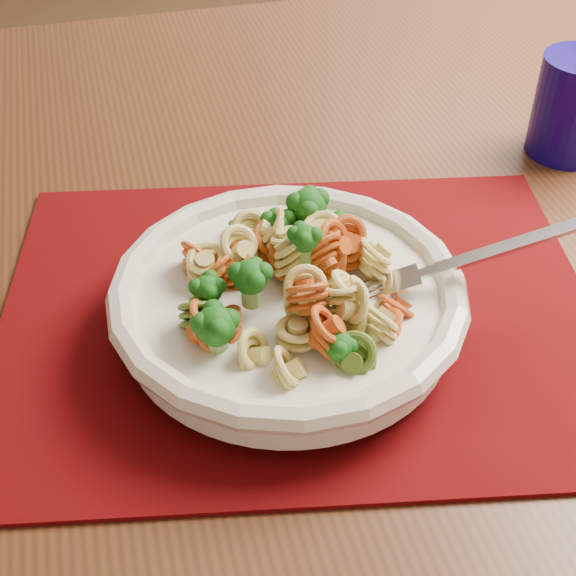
{
  "coord_description": "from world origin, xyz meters",
  "views": [
    {
      "loc": [
        -0.76,
        -1.24,
        1.18
      ],
      "look_at": [
        -0.72,
        -0.83,
        0.82
      ],
      "focal_mm": 50.0,
      "sensor_mm": 36.0,
      "label": 1
    }
  ],
  "objects": [
    {
      "name": "dining_table",
      "position": [
        -0.72,
        -0.69,
        0.68
      ],
      "size": [
        1.65,
        1.22,
        0.78
      ],
      "rotation": [
        0.0,
        0.0,
        0.18
      ],
      "color": "#4E2515",
      "rests_on": "ground"
    },
    {
      "name": "tumbler",
      "position": [
        -0.44,
        -0.59,
        0.83
      ],
      "size": [
        0.07,
        0.07,
        0.09
      ],
      "primitive_type": "cylinder",
      "color": "#0D045F",
      "rests_on": "dining_table"
    },
    {
      "name": "pasta_broccoli_heap",
      "position": [
        -0.72,
        -0.83,
        0.83
      ],
      "size": [
        0.21,
        0.21,
        0.06
      ],
      "primitive_type": null,
      "color": "tan",
      "rests_on": "pasta_bowl"
    },
    {
      "name": "pasta_bowl",
      "position": [
        -0.72,
        -0.83,
        0.81
      ],
      "size": [
        0.25,
        0.25,
        0.05
      ],
      "color": "beige",
      "rests_on": "placemat"
    },
    {
      "name": "placemat",
      "position": [
        -0.71,
        -0.81,
        0.78
      ],
      "size": [
        0.44,
        0.34,
        0.0
      ],
      "primitive_type": "cube",
      "rotation": [
        0.0,
        0.0,
        -0.01
      ],
      "color": "#4C0305",
      "rests_on": "dining_table"
    },
    {
      "name": "fork",
      "position": [
        -0.65,
        -0.83,
        0.83
      ],
      "size": [
        0.18,
        0.02,
        0.08
      ],
      "primitive_type": null,
      "rotation": [
        0.0,
        -0.35,
        -0.0
      ],
      "color": "silver",
      "rests_on": "pasta_bowl"
    }
  ]
}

